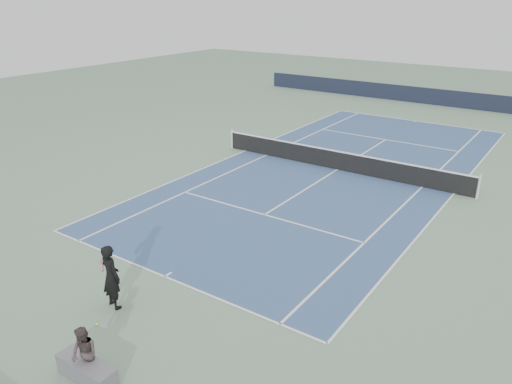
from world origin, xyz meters
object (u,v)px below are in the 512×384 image
Objects in this scene: tennis_ball at (97,324)px; spectator_bench at (86,362)px; tennis_net at (338,160)px; tennis_player at (111,276)px.

tennis_ball is 0.04× the size of spectator_bench.
tennis_player reaches higher than tennis_net.
tennis_player is (-0.08, -13.75, 0.43)m from tennis_net.
tennis_net is 14.60m from tennis_ball.
tennis_player is at bearing 109.51° from tennis_ball.
spectator_bench reaches higher than tennis_ball.
tennis_ball is at bearing -89.14° from tennis_net.
spectator_bench is (1.72, -2.23, -0.45)m from tennis_player.
tennis_player is 1.27m from tennis_ball.
spectator_bench is (1.64, -15.98, -0.02)m from tennis_net.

